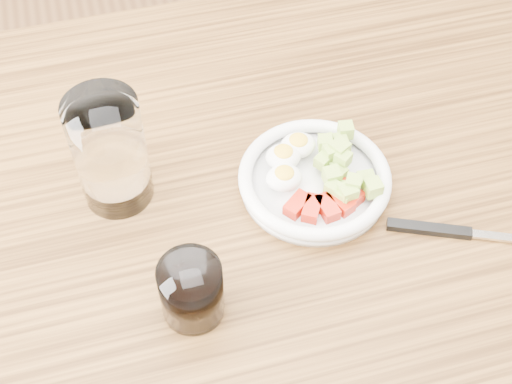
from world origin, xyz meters
TOP-DOWN VIEW (x-y plane):
  - dining_table at (0.00, 0.00)m, footprint 1.50×0.90m
  - bowl at (0.07, 0.02)m, footprint 0.20×0.20m
  - fork at (0.22, -0.10)m, footprint 0.21×0.10m
  - water_glass at (-0.18, 0.08)m, footprint 0.09×0.09m
  - coffee_glass at (-0.12, -0.11)m, footprint 0.07×0.07m

SIDE VIEW (x-z plane):
  - dining_table at x=0.00m, z-range 0.28..1.05m
  - fork at x=0.22m, z-range 0.77..0.78m
  - bowl at x=0.07m, z-range 0.76..0.81m
  - coffee_glass at x=-0.12m, z-range 0.77..0.85m
  - water_glass at x=-0.18m, z-range 0.77..0.93m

